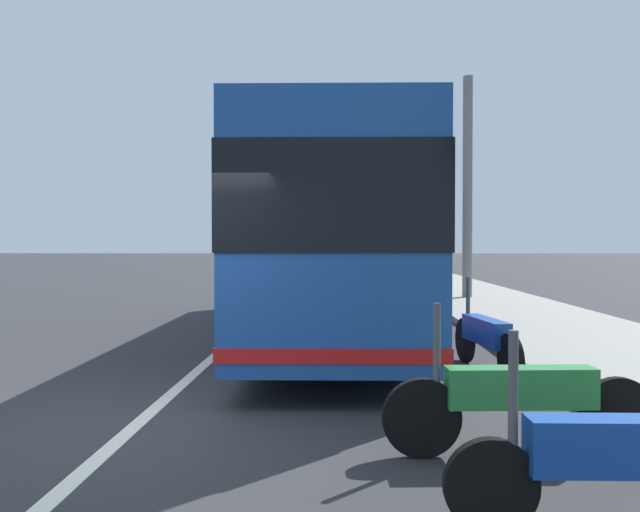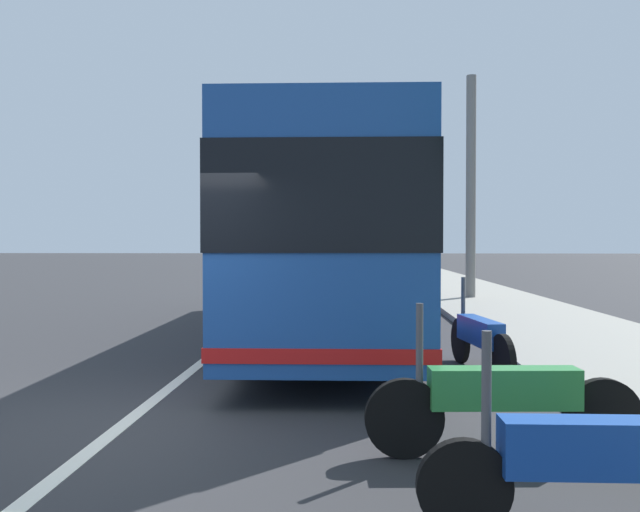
{
  "view_description": "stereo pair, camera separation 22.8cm",
  "coord_description": "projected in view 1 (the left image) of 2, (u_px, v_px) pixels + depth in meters",
  "views": [
    {
      "loc": [
        -6.06,
        -2.0,
        1.77
      ],
      "look_at": [
        7.95,
        -1.52,
        1.49
      ],
      "focal_mm": 35.12,
      "sensor_mm": 36.0,
      "label": 1
    },
    {
      "loc": [
        -6.05,
        -2.22,
        1.77
      ],
      "look_at": [
        7.95,
        -1.52,
        1.49
      ],
      "focal_mm": 35.12,
      "sensor_mm": 36.0,
      "label": 2
    }
  ],
  "objects": [
    {
      "name": "motorcycle_by_tree",
      "position": [
        633.0,
        459.0,
        3.78
      ],
      "size": [
        0.26,
        2.32,
        1.24
      ],
      "rotation": [
        0.0,
        0.0,
        1.58
      ],
      "color": "black",
      "rests_on": "ground"
    },
    {
      "name": "ground_plane",
      "position": [
        139.0,
        423.0,
        6.16
      ],
      "size": [
        220.0,
        220.0,
        0.0
      ],
      "primitive_type": "plane",
      "color": "#2D2D30"
    },
    {
      "name": "motorcycle_far_end",
      "position": [
        485.0,
        338.0,
        8.52
      ],
      "size": [
        2.27,
        0.42,
        1.28
      ],
      "rotation": [
        0.0,
        0.0,
        0.15
      ],
      "color": "black",
      "rests_on": "ground"
    },
    {
      "name": "sidewalk_curb",
      "position": [
        510.0,
        310.0,
        15.94
      ],
      "size": [
        110.0,
        3.6,
        0.14
      ],
      "primitive_type": "cube",
      "color": "gray",
      "rests_on": "ground"
    },
    {
      "name": "coach_bus",
      "position": [
        332.0,
        236.0,
        12.51
      ],
      "size": [
        12.22,
        2.72,
        3.42
      ],
      "rotation": [
        0.0,
        0.0,
        0.02
      ],
      "color": "#1E4C9E",
      "rests_on": "ground"
    },
    {
      "name": "car_side_street",
      "position": [
        286.0,
        262.0,
        37.7
      ],
      "size": [
        4.21,
        2.07,
        1.36
      ],
      "rotation": [
        0.0,
        0.0,
        3.07
      ],
      "color": "silver",
      "rests_on": "ground"
    },
    {
      "name": "motorcycle_mid_row",
      "position": [
        519.0,
        399.0,
        5.17
      ],
      "size": [
        0.31,
        2.3,
        1.28
      ],
      "rotation": [
        0.0,
        0.0,
        1.63
      ],
      "color": "black",
      "rests_on": "ground"
    },
    {
      "name": "utility_pole",
      "position": [
        468.0,
        189.0,
        19.1
      ],
      "size": [
        0.3,
        0.3,
        6.88
      ],
      "primitive_type": "cylinder",
      "color": "slate",
      "rests_on": "ground"
    },
    {
      "name": "car_behind_bus",
      "position": [
        292.0,
        258.0,
        45.03
      ],
      "size": [
        4.54,
        1.94,
        1.55
      ],
      "rotation": [
        0.0,
        0.0,
        3.15
      ],
      "color": "gold",
      "rests_on": "ground"
    },
    {
      "name": "lane_divider_line",
      "position": [
        264.0,
        312.0,
        16.15
      ],
      "size": [
        110.0,
        0.16,
        0.01
      ],
      "primitive_type": "cube",
      "color": "silver",
      "rests_on": "ground"
    }
  ]
}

